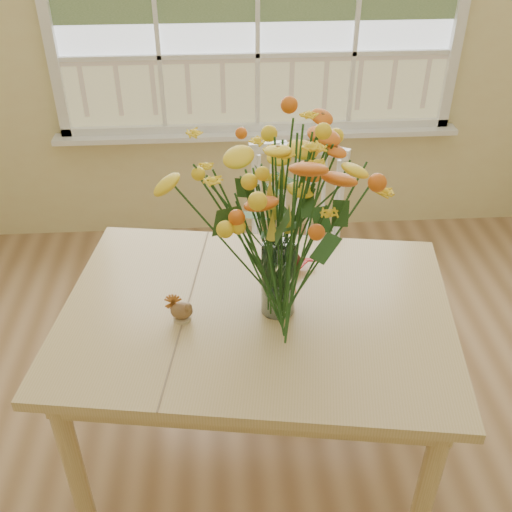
{
  "coord_description": "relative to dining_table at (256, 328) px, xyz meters",
  "views": [
    {
      "loc": [
        -0.23,
        -1.18,
        2.14
      ],
      "look_at": [
        -0.12,
        0.5,
        0.97
      ],
      "focal_mm": 42.0,
      "sensor_mm": 36.0,
      "label": 1
    }
  ],
  "objects": [
    {
      "name": "pumpkin",
      "position": [
        0.09,
        0.03,
        0.13
      ],
      "size": [
        0.11,
        0.11,
        0.08
      ],
      "primitive_type": "ellipsoid",
      "color": "#C66817",
      "rests_on": "dining_table"
    },
    {
      "name": "windsor_chair",
      "position": [
        0.23,
        0.74,
        -0.11
      ],
      "size": [
        0.54,
        0.52,
        0.98
      ],
      "rotation": [
        0.0,
        0.0,
        -0.21
      ],
      "color": "white",
      "rests_on": "floor"
    },
    {
      "name": "wall_back",
      "position": [
        0.12,
        1.77,
        0.69
      ],
      "size": [
        4.0,
        0.02,
        2.7
      ],
      "primitive_type": "cube",
      "color": "beige",
      "rests_on": "floor"
    },
    {
      "name": "dining_table",
      "position": [
        0.0,
        0.0,
        0.0
      ],
      "size": [
        1.54,
        1.2,
        0.75
      ],
      "rotation": [
        0.0,
        0.0,
        -0.15
      ],
      "color": "tan",
      "rests_on": "floor"
    },
    {
      "name": "dark_gourd",
      "position": [
        0.16,
        0.25,
        0.12
      ],
      "size": [
        0.13,
        0.09,
        0.06
      ],
      "color": "#38160F",
      "rests_on": "dining_table"
    },
    {
      "name": "flower_vase",
      "position": [
        0.08,
        -0.01,
        0.5
      ],
      "size": [
        0.57,
        0.57,
        0.68
      ],
      "color": "white",
      "rests_on": "dining_table"
    },
    {
      "name": "turkey_figurine",
      "position": [
        -0.26,
        -0.04,
        0.13
      ],
      "size": [
        0.08,
        0.06,
        0.1
      ],
      "rotation": [
        0.0,
        0.0,
        -0.04
      ],
      "color": "#CCB78C",
      "rests_on": "dining_table"
    }
  ]
}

